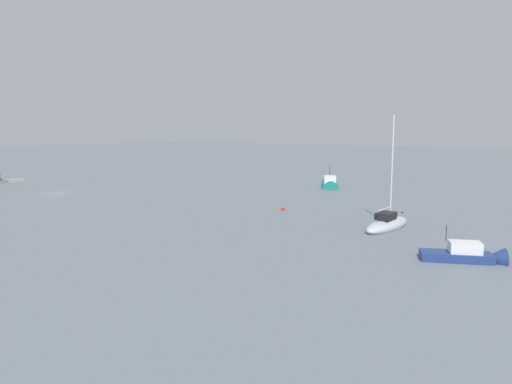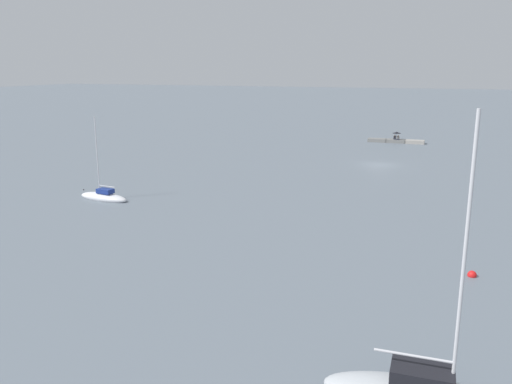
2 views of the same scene
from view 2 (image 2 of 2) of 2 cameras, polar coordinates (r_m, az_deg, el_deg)
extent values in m
plane|color=slate|center=(69.71, 13.10, 2.85)|extent=(500.00, 500.00, 0.00)
cube|color=gray|center=(90.65, 16.76, 5.19)|extent=(2.96, 1.65, 0.56)
cube|color=slate|center=(90.87, 14.84, 5.33)|extent=(2.96, 1.65, 0.56)
cube|color=slate|center=(91.19, 12.92, 5.47)|extent=(2.96, 1.65, 0.56)
cube|color=#1E2333|center=(90.39, 15.06, 5.51)|extent=(0.40, 0.45, 0.16)
cube|color=gray|center=(90.65, 15.06, 5.65)|extent=(0.42, 0.26, 0.52)
sphere|color=tan|center=(90.60, 15.08, 5.87)|extent=(0.22, 0.22, 0.22)
cube|color=#1E2333|center=(90.63, 14.72, 5.55)|extent=(0.40, 0.45, 0.16)
cube|color=#232328|center=(90.89, 14.72, 5.69)|extent=(0.42, 0.26, 0.52)
sphere|color=tan|center=(90.84, 14.73, 5.91)|extent=(0.22, 0.22, 0.22)
cylinder|color=black|center=(90.73, 14.90, 5.83)|extent=(0.02, 0.02, 1.05)
cone|color=black|center=(90.66, 14.92, 6.20)|extent=(1.37, 1.37, 0.24)
sphere|color=black|center=(90.64, 14.93, 6.30)|extent=(0.05, 0.05, 0.05)
cube|color=black|center=(21.43, 17.48, -18.32)|extent=(2.29, 1.42, 0.64)
cylinder|color=silver|center=(19.46, 21.56, -6.58)|extent=(0.14, 0.14, 10.07)
cylinder|color=silver|center=(21.07, 16.59, -16.57)|extent=(2.83, 0.15, 0.10)
ellipsoid|color=silver|center=(52.26, -16.11, -0.58)|extent=(5.55, 2.18, 0.93)
cube|color=navy|center=(51.93, -15.94, 0.11)|extent=(1.61, 1.10, 0.42)
cylinder|color=silver|center=(51.77, -16.75, 3.82)|extent=(0.09, 0.09, 7.15)
cylinder|color=silver|center=(51.66, -15.77, 0.60)|extent=(1.88, 0.30, 0.07)
sphere|color=black|center=(53.85, -18.08, 0.23)|extent=(0.12, 0.12, 0.12)
sphere|color=red|center=(34.79, 22.25, -8.27)|extent=(0.54, 0.54, 0.54)
camera|label=1|loc=(42.71, -70.66, 0.55)|focal=32.90mm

